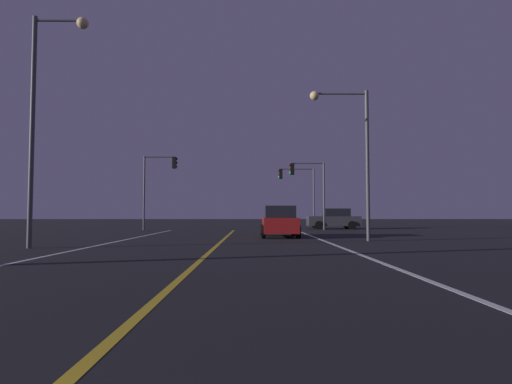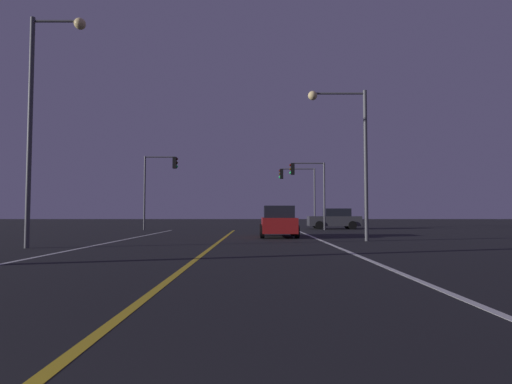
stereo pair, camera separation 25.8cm
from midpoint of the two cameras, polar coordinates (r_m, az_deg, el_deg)
The scene contains 10 objects.
lane_edge_right at distance 13.61m, azimuth 13.45°, elevation -8.22°, with size 0.16×38.94×0.01m, color silver.
lane_edge_left at distance 14.67m, azimuth -26.39°, elevation -7.61°, with size 0.16×38.94×0.01m, color silver.
lane_center_divider at distance 13.31m, azimuth -7.26°, elevation -8.40°, with size 0.16×38.94×0.01m, color gold.
car_ahead_far at distance 23.42m, azimuth 2.84°, elevation -4.03°, with size 2.02×4.30×1.70m.
car_crossing_side at distance 36.17m, azimuth 10.20°, elevation -3.59°, with size 4.30×2.02×1.70m.
traffic_light_near_right at distance 33.49m, azimuth 6.65°, elevation 1.61°, with size 2.79×0.36×5.27m.
traffic_light_near_left at distance 34.07m, azimuth -13.00°, elevation 2.13°, with size 2.66×0.36×5.76m.
traffic_light_far_right at distance 38.92m, azimuth 5.26°, elevation 1.15°, with size 3.32×0.36×5.40m.
street_lamp_left_mid at distance 18.25m, azimuth -26.83°, elevation 10.75°, with size 2.11×0.44×8.77m.
street_lamp_right_far at distance 20.68m, azimuth 12.40°, elevation 6.49°, with size 2.79×0.44×7.12m.
Camera 1 is at (1.42, 0.31, 1.28)m, focal length 29.87 mm.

